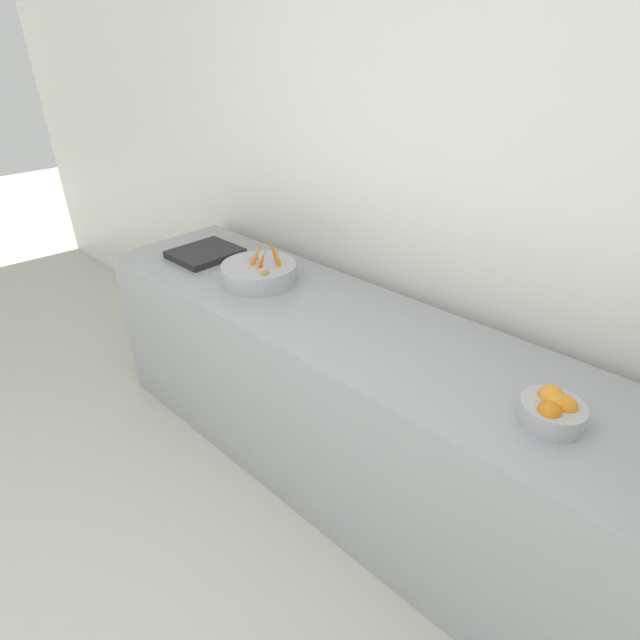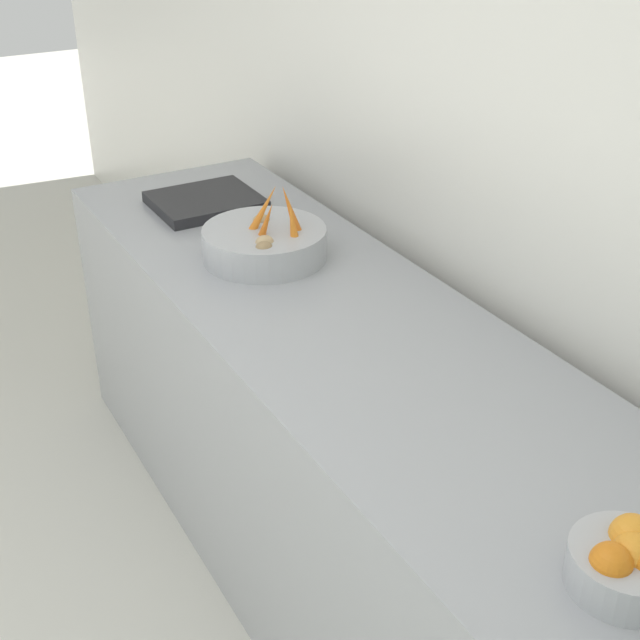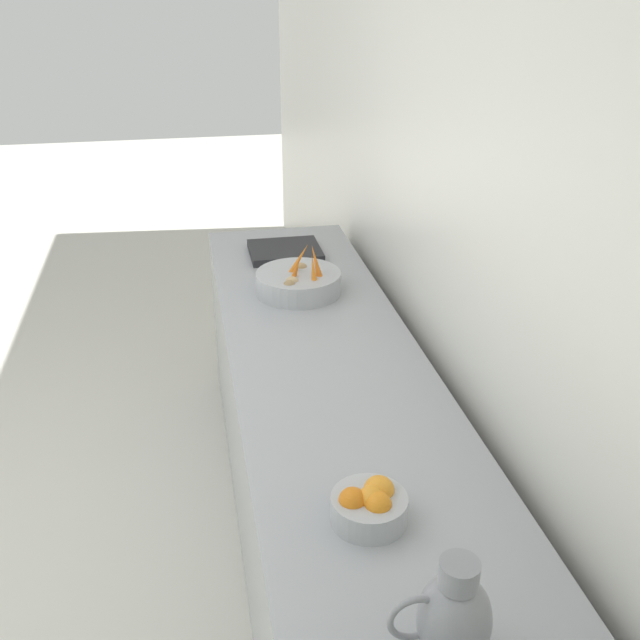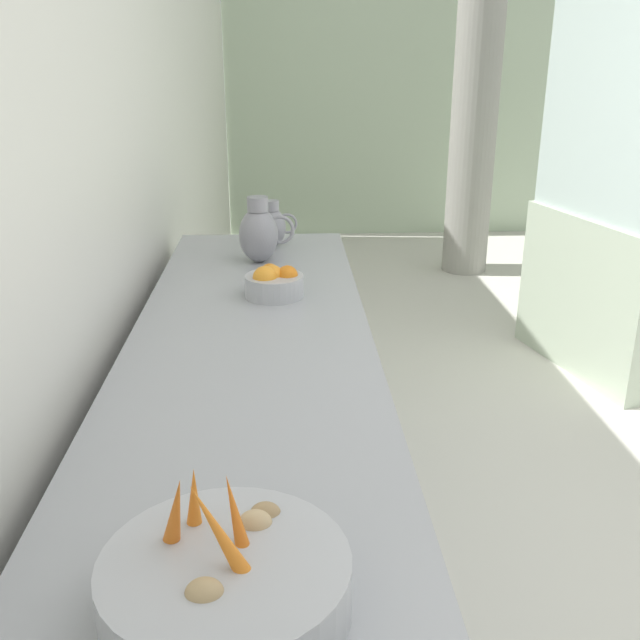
{
  "view_description": "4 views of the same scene",
  "coord_description": "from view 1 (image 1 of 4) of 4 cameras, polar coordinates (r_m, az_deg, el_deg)",
  "views": [
    {
      "loc": [
        -0.06,
        1.02,
        1.93
      ],
      "look_at": [
        -1.31,
        -0.17,
        0.96
      ],
      "focal_mm": 28.09,
      "sensor_mm": 36.0,
      "label": 1
    },
    {
      "loc": [
        -0.47,
        1.37,
        1.97
      ],
      "look_at": [
        -1.3,
        -0.09,
        1.03
      ],
      "focal_mm": 48.71,
      "sensor_mm": 36.0,
      "label": 2
    },
    {
      "loc": [
        -1.03,
        2.1,
        2.16
      ],
      "look_at": [
        -1.48,
        -0.22,
        1.0
      ],
      "focal_mm": 40.9,
      "sensor_mm": 36.0,
      "label": 3
    },
    {
      "loc": [
        -1.39,
        -1.58,
        1.66
      ],
      "look_at": [
        -1.3,
        0.22,
        0.98
      ],
      "focal_mm": 40.48,
      "sensor_mm": 36.0,
      "label": 4
    }
  ],
  "objects": [
    {
      "name": "prep_counter",
      "position": [
        2.3,
        6.08,
        -10.99
      ],
      "size": [
        0.7,
        3.17,
        0.89
      ],
      "primitive_type": "cube",
      "color": "#9EA0A5",
      "rests_on": "ground_plane"
    },
    {
      "name": "vegetable_colander",
      "position": [
        2.46,
        -6.91,
        5.4
      ],
      "size": [
        0.36,
        0.36,
        0.22
      ],
      "color": "#ADAFB5",
      "rests_on": "prep_counter"
    },
    {
      "name": "tile_wall_left",
      "position": [
        2.01,
        28.12,
        13.72
      ],
      "size": [
        0.1,
        9.41,
        3.0
      ],
      "primitive_type": "cube",
      "color": "white",
      "rests_on": "ground_plane"
    },
    {
      "name": "counter_sink_basin",
      "position": [
        2.83,
        -12.95,
        7.44
      ],
      "size": [
        0.34,
        0.3,
        0.04
      ],
      "primitive_type": "cube",
      "color": "#232326",
      "rests_on": "prep_counter"
    },
    {
      "name": "orange_bowl",
      "position": [
        1.72,
        24.98,
        -9.26
      ],
      "size": [
        0.2,
        0.2,
        0.11
      ],
      "color": "#ADAFB5",
      "rests_on": "prep_counter"
    }
  ]
}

